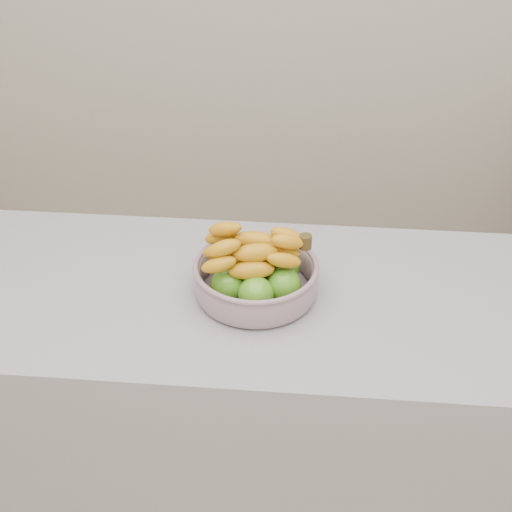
% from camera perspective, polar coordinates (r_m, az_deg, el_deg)
% --- Properties ---
extents(counter, '(2.00, 0.60, 0.90)m').
position_cam_1_polar(counter, '(1.89, -0.71, -13.84)').
color(counter, '#93949B').
rests_on(counter, ground).
extents(fruit_bowl, '(0.27, 0.27, 0.15)m').
position_cam_1_polar(fruit_bowl, '(1.55, -0.02, -1.49)').
color(fruit_bowl, '#9BA9BB').
rests_on(fruit_bowl, counter).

